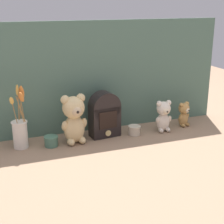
# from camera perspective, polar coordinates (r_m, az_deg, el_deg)

# --- Properties ---
(ground_plane) EXTENTS (4.00, 4.00, 0.00)m
(ground_plane) POSITION_cam_1_polar(r_m,az_deg,el_deg) (2.10, 0.19, -4.15)
(ground_plane) COLOR #8E7056
(backdrop_wall) EXTENTS (1.57, 0.02, 0.69)m
(backdrop_wall) POSITION_cam_1_polar(r_m,az_deg,el_deg) (2.15, -1.36, 5.93)
(backdrop_wall) COLOR #4C6B5B
(backdrop_wall) RESTS_ON ground
(teddy_bear_large) EXTENTS (0.16, 0.15, 0.29)m
(teddy_bear_large) POSITION_cam_1_polar(r_m,az_deg,el_deg) (1.98, -6.35, -0.99)
(teddy_bear_large) COLOR #DBBC84
(teddy_bear_large) RESTS_ON ground
(teddy_bear_medium) EXTENTS (0.11, 0.10, 0.20)m
(teddy_bear_medium) POSITION_cam_1_polar(r_m,az_deg,el_deg) (2.19, 8.55, -0.54)
(teddy_bear_medium) COLOR beige
(teddy_bear_medium) RESTS_ON ground
(teddy_bear_small) EXTENTS (0.09, 0.08, 0.16)m
(teddy_bear_small) POSITION_cam_1_polar(r_m,az_deg,el_deg) (2.31, 11.86, -0.26)
(teddy_bear_small) COLOR tan
(teddy_bear_small) RESTS_ON ground
(flower_vase) EXTENTS (0.09, 0.12, 0.36)m
(flower_vase) POSITION_cam_1_polar(r_m,az_deg,el_deg) (1.98, -15.03, -2.88)
(flower_vase) COLOR silver
(flower_vase) RESTS_ON ground
(vintage_radio) EXTENTS (0.19, 0.12, 0.28)m
(vintage_radio) POSITION_cam_1_polar(r_m,az_deg,el_deg) (2.07, -1.23, -0.34)
(vintage_radio) COLOR black
(vintage_radio) RESTS_ON ground
(decorative_tin_tall) EXTENTS (0.08, 0.08, 0.06)m
(decorative_tin_tall) POSITION_cam_1_polar(r_m,az_deg,el_deg) (2.13, 3.73, -3.03)
(decorative_tin_tall) COLOR beige
(decorative_tin_tall) RESTS_ON ground
(decorative_tin_short) EXTENTS (0.08, 0.08, 0.06)m
(decorative_tin_short) POSITION_cam_1_polar(r_m,az_deg,el_deg) (1.99, -10.08, -4.79)
(decorative_tin_short) COLOR #47705B
(decorative_tin_short) RESTS_ON ground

